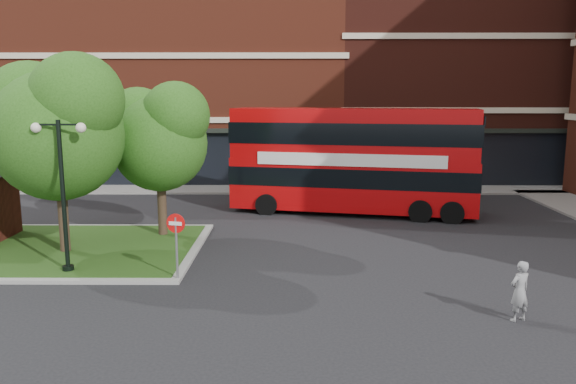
{
  "coord_description": "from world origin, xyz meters",
  "views": [
    {
      "loc": [
        1.76,
        -17.26,
        5.77
      ],
      "look_at": [
        1.61,
        4.4,
        2.0
      ],
      "focal_mm": 35.0,
      "sensor_mm": 36.0,
      "label": 1
    }
  ],
  "objects_px": {
    "woman": "(520,291)",
    "bus": "(353,154)",
    "car_white": "(403,182)",
    "car_silver": "(276,179)"
  },
  "relations": [
    {
      "from": "woman",
      "to": "bus",
      "type": "bearing_deg",
      "value": -101.44
    },
    {
      "from": "woman",
      "to": "car_silver",
      "type": "xyz_separation_m",
      "value": [
        -6.82,
        19.5,
        -0.03
      ]
    },
    {
      "from": "woman",
      "to": "car_silver",
      "type": "distance_m",
      "value": 20.66
    },
    {
      "from": "bus",
      "to": "car_white",
      "type": "distance_m",
      "value": 7.49
    },
    {
      "from": "car_silver",
      "to": "car_white",
      "type": "distance_m",
      "value": 7.63
    },
    {
      "from": "woman",
      "to": "car_silver",
      "type": "relative_size",
      "value": 0.36
    },
    {
      "from": "car_silver",
      "to": "car_white",
      "type": "xyz_separation_m",
      "value": [
        7.63,
        0.0,
        -0.14
      ]
    },
    {
      "from": "bus",
      "to": "car_silver",
      "type": "bearing_deg",
      "value": 135.12
    },
    {
      "from": "bus",
      "to": "car_white",
      "type": "height_order",
      "value": "bus"
    },
    {
      "from": "woman",
      "to": "car_white",
      "type": "height_order",
      "value": "woman"
    }
  ]
}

